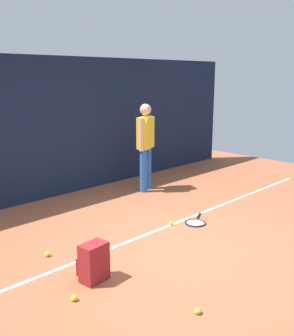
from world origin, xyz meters
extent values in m
plane|color=#9E5638|center=(0.00, 0.00, 0.00)|extent=(12.00, 12.00, 0.00)
cube|color=#141E38|center=(0.00, 3.00, 1.28)|extent=(10.00, 0.10, 2.57)
cube|color=white|center=(0.00, 0.46, 0.00)|extent=(9.00, 0.05, 0.00)
cylinder|color=#2659A5|center=(1.70, 2.11, 0.42)|extent=(0.14, 0.14, 0.85)
cylinder|color=#2659A5|center=(1.48, 2.01, 0.42)|extent=(0.14, 0.14, 0.85)
cube|color=yellow|center=(1.59, 2.06, 1.15)|extent=(0.46, 0.37, 0.60)
sphere|color=#D8A884|center=(1.59, 2.06, 1.59)|extent=(0.22, 0.22, 0.22)
cylinder|color=#D8A884|center=(1.79, 2.15, 1.14)|extent=(0.09, 0.09, 0.62)
cylinder|color=#D8A884|center=(1.39, 1.97, 1.14)|extent=(0.09, 0.09, 0.62)
cylinder|color=black|center=(1.14, 0.37, 0.01)|extent=(0.28, 0.17, 0.03)
torus|color=black|center=(0.88, 0.23, 0.01)|extent=(0.44, 0.44, 0.02)
cylinder|color=#B2B2B2|center=(0.88, 0.23, 0.01)|extent=(0.37, 0.37, 0.00)
cube|color=maroon|center=(-1.26, -0.05, 0.22)|extent=(0.32, 0.23, 0.44)
cube|color=maroon|center=(-1.28, 0.09, 0.14)|extent=(0.23, 0.10, 0.20)
sphere|color=#CCE033|center=(0.57, 0.46, 0.03)|extent=(0.07, 0.07, 0.07)
sphere|color=#CCE033|center=(-1.33, 0.84, 0.03)|extent=(0.07, 0.07, 0.07)
sphere|color=#CCE033|center=(-1.66, -0.23, 0.03)|extent=(0.07, 0.07, 0.07)
sphere|color=#CCE033|center=(-0.94, -1.24, 0.03)|extent=(0.07, 0.07, 0.07)
camera|label=1|loc=(-3.59, -3.25, 2.23)|focal=41.54mm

